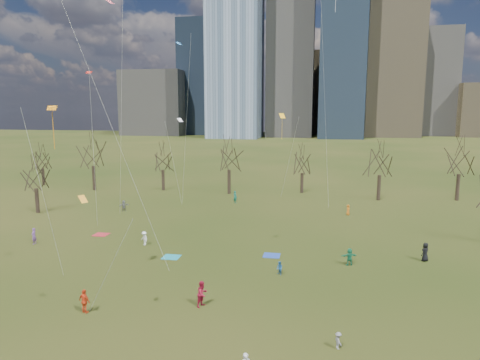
% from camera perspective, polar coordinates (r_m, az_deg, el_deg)
% --- Properties ---
extents(ground, '(500.00, 500.00, 0.00)m').
position_cam_1_polar(ground, '(33.11, -3.88, -15.41)').
color(ground, black).
rests_on(ground, ground).
extents(downtown_skyline, '(212.50, 78.00, 118.00)m').
position_cam_1_polar(downtown_skyline, '(241.32, 8.24, 15.13)').
color(downtown_skyline, slate).
rests_on(downtown_skyline, ground).
extents(bare_tree_row, '(113.04, 29.80, 9.50)m').
position_cam_1_polar(bare_tree_row, '(67.25, 3.81, 2.65)').
color(bare_tree_row, black).
rests_on(bare_tree_row, ground).
extents(blanket_teal, '(1.60, 1.50, 0.03)m').
position_cam_1_polar(blanket_teal, '(41.88, -9.14, -10.11)').
color(blanket_teal, teal).
rests_on(blanket_teal, ground).
extents(blanket_navy, '(1.60, 1.50, 0.03)m').
position_cam_1_polar(blanket_navy, '(41.90, 4.24, -10.00)').
color(blanket_navy, '#2344A4').
rests_on(blanket_navy, ground).
extents(blanket_crimson, '(1.60, 1.50, 0.03)m').
position_cam_1_polar(blanket_crimson, '(50.94, -18.03, -6.93)').
color(blanket_crimson, '#B1232D').
rests_on(blanket_crimson, ground).
extents(person_2, '(1.04, 1.13, 1.88)m').
position_cam_1_polar(person_2, '(31.51, -5.03, -14.89)').
color(person_2, '#A31732').
rests_on(person_2, ground).
extents(person_3, '(0.63, 0.77, 1.03)m').
position_cam_1_polar(person_3, '(27.30, 12.97, -20.13)').
color(person_3, slate).
rests_on(person_3, ground).
extents(person_4, '(1.07, 0.72, 1.70)m').
position_cam_1_polar(person_4, '(32.35, -20.02, -14.95)').
color(person_4, red).
rests_on(person_4, ground).
extents(person_5, '(1.53, 0.92, 1.58)m').
position_cam_1_polar(person_5, '(40.36, 14.39, -9.87)').
color(person_5, '#1B7D55').
rests_on(person_5, ground).
extents(person_6, '(1.00, 1.02, 1.77)m').
position_cam_1_polar(person_6, '(43.58, 23.47, -8.79)').
color(person_6, black).
rests_on(person_6, ground).
extents(person_7, '(0.46, 0.66, 1.72)m').
position_cam_1_polar(person_7, '(49.91, -25.79, -6.74)').
color(person_7, '#794B97').
rests_on(person_7, ground).
extents(person_8, '(0.71, 0.72, 1.17)m').
position_cam_1_polar(person_8, '(37.16, 5.30, -11.64)').
color(person_8, '#2663A7').
rests_on(person_8, ground).
extents(person_9, '(1.08, 0.98, 1.45)m').
position_cam_1_polar(person_9, '(45.79, -12.65, -7.59)').
color(person_9, white).
rests_on(person_9, ground).
extents(person_11, '(1.32, 1.26, 1.50)m').
position_cam_1_polar(person_11, '(61.68, -15.22, -3.32)').
color(person_11, slate).
rests_on(person_11, ground).
extents(person_12, '(0.51, 0.73, 1.42)m').
position_cam_1_polar(person_12, '(59.02, 14.22, -3.87)').
color(person_12, '#CC6916').
rests_on(person_12, ground).
extents(person_13, '(0.80, 0.77, 1.84)m').
position_cam_1_polar(person_13, '(64.56, -0.66, -2.28)').
color(person_13, '#176B56').
rests_on(person_13, ground).
extents(kites_airborne, '(44.76, 42.57, 30.34)m').
position_cam_1_polar(kites_airborne, '(43.89, 1.50, 9.03)').
color(kites_airborne, orange).
rests_on(kites_airborne, ground).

